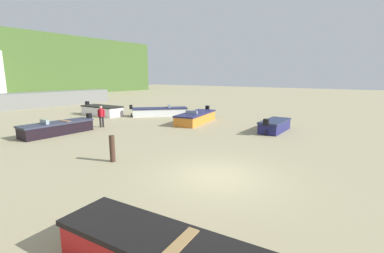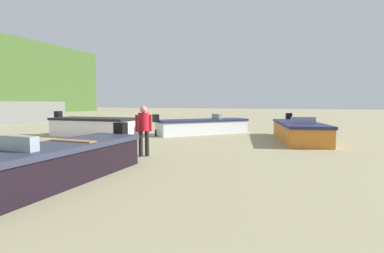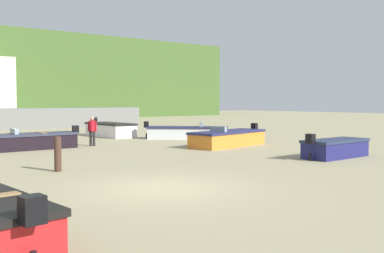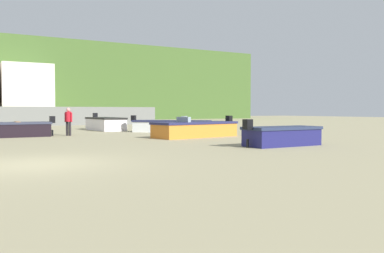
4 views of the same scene
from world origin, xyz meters
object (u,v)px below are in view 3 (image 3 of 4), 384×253
boat_white_4 (110,130)px  mooring_post_near_water (58,154)px  boat_navy_3 (335,148)px  boat_black_0 (31,141)px  beach_walker_foreground (92,129)px  boat_orange_6 (228,138)px  boat_white_1 (188,133)px

boat_white_4 → mooring_post_near_water: 15.37m
boat_navy_3 → boat_white_4: (-2.61, 16.38, 0.08)m
boat_black_0 → boat_white_4: boat_white_4 is taller
beach_walker_foreground → boat_white_4: bearing=105.7°
boat_orange_6 → mooring_post_near_water: size_ratio=4.43×
boat_black_0 → boat_navy_3: size_ratio=1.34×
boat_black_0 → boat_white_4: 8.66m
boat_navy_3 → beach_walker_foreground: size_ratio=2.24×
boat_black_0 → boat_orange_6: 10.34m
boat_black_0 → boat_white_1: bearing=-89.9°
boat_white_4 → boat_white_1: bearing=118.8°
boat_white_1 → boat_white_4: bearing=-105.0°
boat_black_0 → mooring_post_near_water: bearing=168.4°
boat_white_1 → boat_white_4: 5.78m
boat_white_1 → mooring_post_near_water: (-11.52, -7.98, 0.19)m
boat_navy_3 → beach_walker_foreground: bearing=-151.7°
mooring_post_near_water → boat_white_1: bearing=34.7°
boat_white_4 → beach_walker_foreground: (-3.74, -5.31, 0.47)m
boat_black_0 → beach_walker_foreground: bearing=-94.8°
boat_navy_3 → boat_white_4: size_ratio=0.78×
boat_navy_3 → boat_orange_6: 6.53m
mooring_post_near_water → boat_black_0: bearing=79.6°
boat_white_1 → boat_black_0: bearing=-46.2°
boat_white_4 → boat_black_0: bearing=32.4°
boat_orange_6 → boat_white_1: bearing=-22.7°
boat_white_4 → beach_walker_foreground: beach_walker_foreground is taller
boat_white_1 → beach_walker_foreground: beach_walker_foreground is taller
boat_orange_6 → beach_walker_foreground: bearing=40.1°
boat_white_4 → boat_orange_6: size_ratio=0.86×
boat_orange_6 → mooring_post_near_water: (-10.60, -2.98, 0.18)m
boat_white_1 → beach_walker_foreground: size_ratio=2.96×
boat_white_1 → boat_white_4: (-3.10, 4.87, 0.07)m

